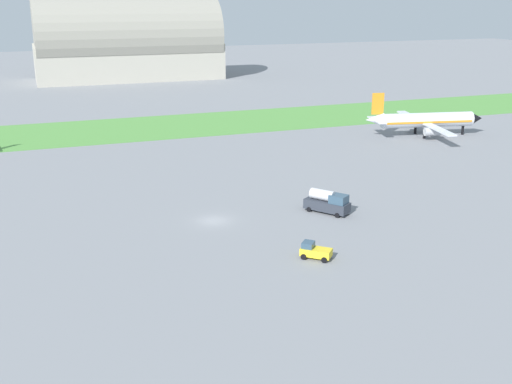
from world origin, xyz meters
name	(u,v)px	position (x,y,z in m)	size (l,w,h in m)	color
ground_plane	(214,221)	(0.00, 0.00, 0.00)	(600.00, 600.00, 0.00)	gray
grass_taxiway_strip	(134,129)	(0.00, 66.40, 0.04)	(360.00, 28.00, 0.08)	#549342
airplane_parked_jet_far	(425,120)	(59.18, 36.49, 3.54)	(27.21, 27.59, 9.82)	silver
fuel_truck_near_gate	(328,202)	(16.37, -2.29, 1.58)	(5.76, 6.67, 3.29)	#2D333D
pushback_tug_by_runway	(315,251)	(7.68, -16.48, 0.91)	(3.88, 3.74, 1.95)	yellow
hangar_distant	(128,44)	(13.86, 158.61, 12.93)	(66.70, 28.94, 30.08)	#B2AD9E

